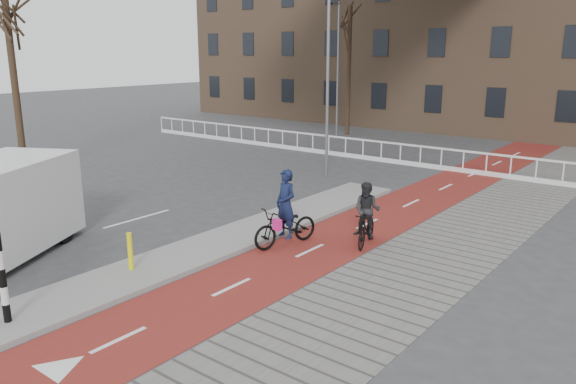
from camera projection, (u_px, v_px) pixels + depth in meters
The scene contains 13 objects.
ground at pixel (116, 300), 11.98m from camera, with size 120.00×120.00×0.00m, color #38383A.
bike_lane at pixel (398, 210), 18.71m from camera, with size 2.50×60.00×0.01m, color maroon.
sidewalk at pixel (481, 225), 17.04m from camera, with size 3.00×60.00×0.01m, color slate.
curb_island at pixel (224, 242), 15.44m from camera, with size 1.80×16.00×0.12m, color gray.
bollard at pixel (130, 251), 13.22m from camera, with size 0.12×0.12×0.91m, color yellow.
cyclist_near at pixel (286, 220), 15.13m from camera, with size 1.19×2.15×2.10m.
cyclist_far at pixel (367, 219), 15.14m from camera, with size 0.88×1.67×1.75m.
railing at pixel (345, 151), 27.86m from camera, with size 28.00×0.10×0.99m.
townhouse_row at pixel (499, 8), 36.26m from camera, with size 46.00×10.00×15.90m.
tree_left at pixel (15, 88), 22.60m from camera, with size 0.28×0.28×7.38m, color black.
tree_mid at pixel (349, 72), 34.27m from camera, with size 0.28×0.28×7.72m, color black.
streetlight_near at pixel (328, 75), 22.44m from camera, with size 0.12×0.12×8.42m, color slate.
streetlight_left at pixel (338, 72), 32.97m from camera, with size 0.12×0.12×7.85m, color slate.
Camera 1 is at (9.70, -6.42, 5.19)m, focal length 35.00 mm.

